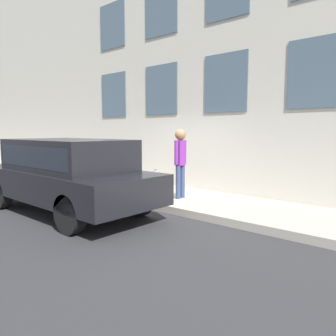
% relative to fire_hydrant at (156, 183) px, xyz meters
% --- Properties ---
extents(ground_plane, '(80.00, 80.00, 0.00)m').
position_rel_fire_hydrant_xyz_m(ground_plane, '(-0.51, 0.23, -0.53)').
color(ground_plane, '#2D2D30').
extents(sidewalk, '(2.24, 60.00, 0.17)m').
position_rel_fire_hydrant_xyz_m(sidewalk, '(0.61, 0.23, -0.45)').
color(sidewalk, '#A8A093').
rests_on(sidewalk, ground_plane).
extents(building_facade, '(0.33, 40.00, 10.01)m').
position_rel_fire_hydrant_xyz_m(building_facade, '(1.88, 0.23, 4.48)').
color(building_facade, beige).
rests_on(building_facade, ground_plane).
extents(fire_hydrant, '(0.29, 0.42, 0.72)m').
position_rel_fire_hydrant_xyz_m(fire_hydrant, '(0.00, 0.00, 0.00)').
color(fire_hydrant, gray).
rests_on(fire_hydrant, sidewalk).
extents(person, '(0.42, 0.28, 1.74)m').
position_rel_fire_hydrant_xyz_m(person, '(0.37, -0.49, 0.68)').
color(person, navy).
rests_on(person, sidewalk).
extents(parked_truck_charcoal_near, '(1.93, 4.81, 1.67)m').
position_rel_fire_hydrant_xyz_m(parked_truck_charcoal_near, '(-1.94, 0.92, 0.44)').
color(parked_truck_charcoal_near, black).
rests_on(parked_truck_charcoal_near, ground_plane).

